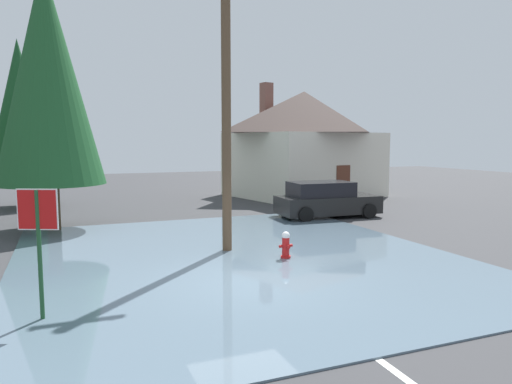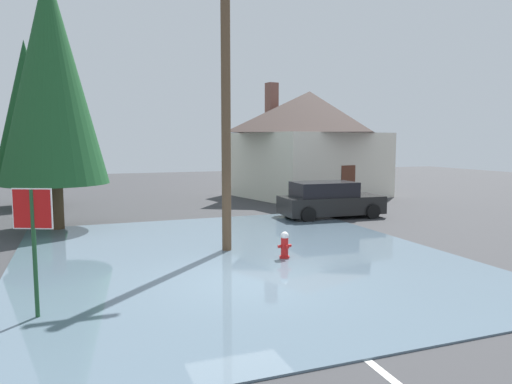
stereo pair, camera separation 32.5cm
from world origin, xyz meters
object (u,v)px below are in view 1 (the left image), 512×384
(stop_sign_near, at_px, (38,227))
(pine_tree_far_center, at_px, (47,76))
(pine_tree_mid_left, at_px, (20,109))
(house, at_px, (304,142))
(fire_hydrant, at_px, (286,246))
(parked_car, at_px, (326,200))
(utility_pole, at_px, (226,89))

(stop_sign_near, relative_size, pine_tree_far_center, 0.26)
(pine_tree_mid_left, relative_size, pine_tree_far_center, 0.86)
(house, distance_m, pine_tree_far_center, 15.60)
(fire_hydrant, height_order, pine_tree_far_center, pine_tree_far_center)
(parked_car, bearing_deg, pine_tree_mid_left, 146.20)
(stop_sign_near, height_order, pine_tree_far_center, pine_tree_far_center)
(pine_tree_far_center, bearing_deg, fire_hydrant, -49.23)
(utility_pole, relative_size, pine_tree_far_center, 0.97)
(parked_car, xyz_separation_m, pine_tree_far_center, (-11.01, 1.07, 4.93))
(house, height_order, pine_tree_far_center, pine_tree_far_center)
(parked_car, bearing_deg, fire_hydrant, -128.63)
(house, xyz_separation_m, pine_tree_far_center, (-13.92, -6.60, 2.42))
(pine_tree_mid_left, height_order, pine_tree_far_center, pine_tree_far_center)
(fire_hydrant, distance_m, pine_tree_far_center, 10.81)
(fire_hydrant, height_order, parked_car, parked_car)
(stop_sign_near, bearing_deg, parked_car, 37.72)
(stop_sign_near, xyz_separation_m, fire_hydrant, (6.19, 2.47, -1.38))
(fire_hydrant, distance_m, house, 16.04)
(house, bearing_deg, fire_hydrant, -119.46)
(utility_pole, bearing_deg, stop_sign_near, -141.08)
(parked_car, distance_m, pine_tree_far_center, 12.11)
(house, xyz_separation_m, pine_tree_mid_left, (-15.40, 0.69, 1.62))
(fire_hydrant, height_order, pine_tree_mid_left, pine_tree_mid_left)
(stop_sign_near, bearing_deg, house, 49.28)
(stop_sign_near, height_order, house, house)
(pine_tree_mid_left, bearing_deg, parked_car, -33.80)
(utility_pole, xyz_separation_m, pine_tree_mid_left, (-6.40, 12.89, 0.03))
(pine_tree_far_center, bearing_deg, stop_sign_near, -90.18)
(parked_car, height_order, pine_tree_far_center, pine_tree_far_center)
(utility_pole, relative_size, house, 0.97)
(house, bearing_deg, utility_pole, -126.38)
(utility_pole, height_order, house, utility_pole)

